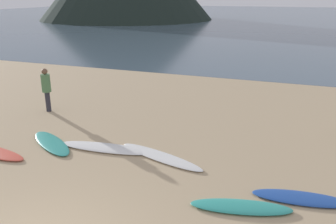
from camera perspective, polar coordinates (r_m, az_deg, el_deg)
The scene contains 8 objects.
ground_plane at distance 13.97m, azimuth 4.75°, elevation 1.77°, with size 120.00×120.00×0.20m, color tan.
ocean_water at distance 66.98m, azimuth 17.79°, elevation 14.58°, with size 140.00×100.00×0.01m, color #475B6B.
surfboard_1 at distance 10.26m, azimuth -18.50°, elevation -4.81°, with size 2.06×0.60×0.09m, color teal.
surfboard_2 at distance 9.60m, azimuth -10.13°, elevation -5.77°, with size 2.65×0.59×0.08m, color white.
surfboard_3 at distance 8.98m, azimuth -1.21°, elevation -7.28°, with size 2.57×0.50×0.07m, color white.
surfboard_4 at distance 7.19m, azimuth 11.84°, elevation -14.91°, with size 1.97×0.52×0.09m, color teal.
surfboard_5 at distance 7.80m, azimuth 20.91°, elevation -13.01°, with size 1.94×0.55×0.08m, color #1E479E.
person_0 at distance 12.90m, azimuth -19.27°, elevation 3.96°, with size 0.31×0.31×1.54m.
Camera 1 is at (3.52, -2.89, 3.99)m, focal length 37.31 mm.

